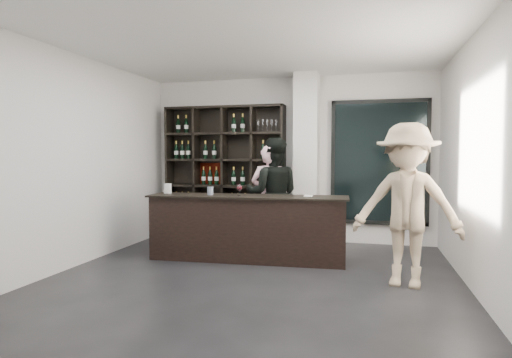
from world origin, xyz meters
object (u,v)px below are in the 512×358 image
(wine_shelf, at_px, (225,173))
(taster_pink, at_px, (270,197))
(tasting_counter, at_px, (247,228))
(customer, at_px, (407,205))
(taster_black, at_px, (273,194))

(wine_shelf, bearing_deg, taster_pink, -35.56)
(tasting_counter, xyz_separation_m, customer, (2.12, -0.70, 0.47))
(wine_shelf, xyz_separation_m, tasting_counter, (0.83, -1.47, -0.73))
(taster_pink, distance_m, taster_black, 0.07)
(taster_black, xyz_separation_m, customer, (1.90, -1.45, 0.05))
(taster_pink, bearing_deg, tasting_counter, 79.90)
(wine_shelf, xyz_separation_m, taster_pink, (1.00, -0.72, -0.35))
(taster_pink, bearing_deg, customer, 145.74)
(wine_shelf, relative_size, taster_pink, 1.42)
(tasting_counter, xyz_separation_m, taster_black, (0.22, 0.75, 0.43))
(tasting_counter, distance_m, taster_black, 0.89)
(tasting_counter, bearing_deg, taster_black, 70.73)
(wine_shelf, xyz_separation_m, taster_black, (1.05, -0.72, -0.30))
(tasting_counter, xyz_separation_m, taster_pink, (0.17, 0.75, 0.37))
(wine_shelf, distance_m, taster_pink, 1.28)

